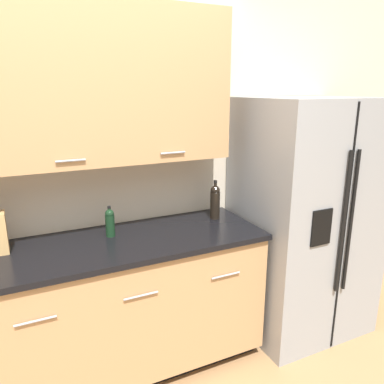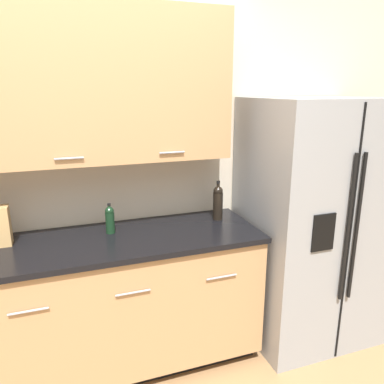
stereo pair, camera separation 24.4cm
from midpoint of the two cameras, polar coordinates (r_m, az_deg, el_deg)
The scene contains 5 objects.
wall_back at distance 2.49m, azimuth -21.44°, elevation 6.11°, with size 10.00×0.39×2.60m.
counter_unit at distance 2.57m, azimuth -18.93°, elevation -17.45°, with size 2.31×0.64×0.93m.
refrigerator at distance 2.93m, azimuth 14.47°, elevation -3.87°, with size 0.94×0.79×1.78m.
wine_bottle at distance 2.66m, azimuth 0.91°, elevation -1.45°, with size 0.07×0.07×0.28m.
oil_bottle at distance 2.43m, azimuth -15.24°, elevation -4.50°, with size 0.06×0.06×0.20m.
Camera 1 is at (-0.29, -1.10, 1.83)m, focal length 35.00 mm.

